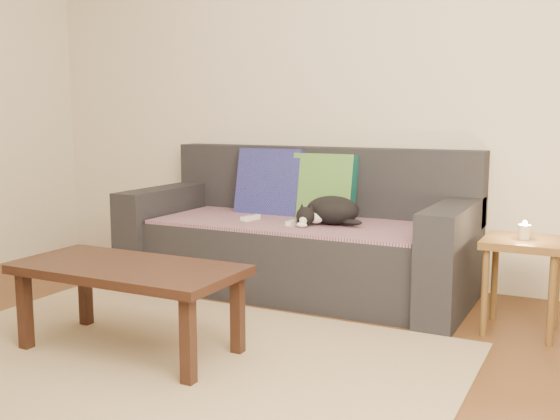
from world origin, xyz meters
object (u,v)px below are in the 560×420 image
Objects in this scene: sofa at (300,240)px; cat at (330,211)px; wii_remote_b at (294,223)px; side_table at (523,255)px; coffee_table at (129,276)px; wii_remote_a at (251,218)px.

sofa reaches higher than cat.
side_table reaches higher than wii_remote_b.
sofa is at bearing 19.18° from wii_remote_b.
cat reaches higher than coffee_table.
cat is 0.22m from wii_remote_b.
cat is 0.50m from wii_remote_a.
wii_remote_a and wii_remote_b have the same top height.
cat reaches higher than wii_remote_b.
cat is 1.11m from side_table.
side_table is (1.59, -0.07, -0.06)m from wii_remote_a.
cat is 2.59× the size of wii_remote_b.
wii_remote_a is 1.59m from side_table.
wii_remote_b is at bearing 76.12° from coffee_table.
sofa is 2.05× the size of coffee_table.
coffee_table is at bearing 169.19° from wii_remote_b.
wii_remote_a reaches higher than coffee_table.
sofa is 0.33m from cat.
coffee_table is (-0.28, -1.14, -0.10)m from wii_remote_b.
sofa reaches higher than coffee_table.
side_table is at bearing 35.43° from coffee_table.
cat is 2.59× the size of wii_remote_a.
sofa is 4.43× the size of side_table.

